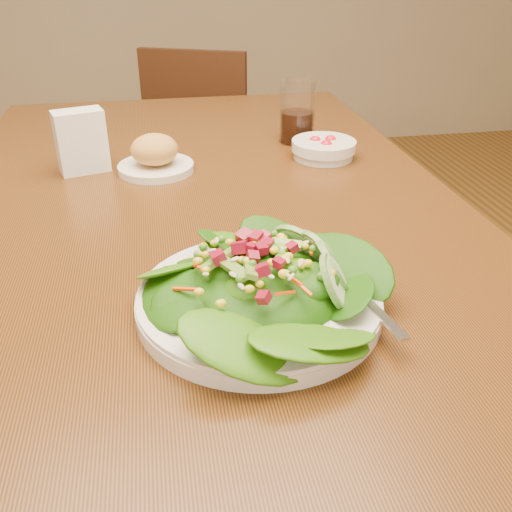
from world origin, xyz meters
The scene contains 8 objects.
ground_plane centered at (0.00, 0.00, 0.00)m, with size 5.00×5.00×0.00m, color olive.
dining_table centered at (0.00, 0.00, 0.65)m, with size 0.90×1.40×0.75m.
chair_far centered at (0.11, 1.10, 0.44)m, with size 0.50×0.50×0.83m.
salad_plate centered at (0.05, -0.38, 0.78)m, with size 0.30×0.30×0.09m.
bread_plate centered at (-0.07, 0.12, 0.78)m, with size 0.15×0.15×0.07m.
tomato_bowl centered at (0.27, 0.14, 0.77)m, with size 0.13×0.13×0.04m.
drinking_glass centered at (0.24, 0.25, 0.81)m, with size 0.08×0.08×0.13m.
napkin_holder centered at (-0.21, 0.15, 0.81)m, with size 0.10×0.07×0.12m.
Camera 1 is at (-0.07, -0.95, 1.15)m, focal length 40.00 mm.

